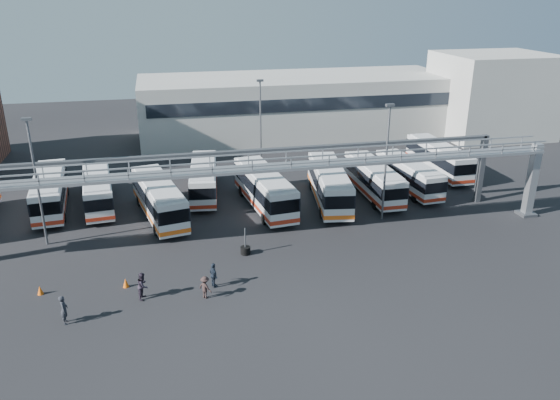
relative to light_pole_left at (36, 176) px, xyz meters
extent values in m
plane|color=black|center=(16.00, -8.00, -5.73)|extent=(140.00, 140.00, 0.00)
cube|color=#94979C|center=(41.00, -3.00, -2.43)|extent=(0.70, 0.70, 6.60)
cube|color=#4C4F54|center=(41.00, -3.00, -5.60)|extent=(1.40, 1.40, 0.25)
cube|color=#94979C|center=(16.00, -3.00, 0.37)|extent=(50.00, 1.80, 0.22)
cube|color=#94979C|center=(16.00, -3.85, 1.32)|extent=(50.00, 0.10, 0.10)
cube|color=#94979C|center=(16.00, -2.15, 1.32)|extent=(50.00, 0.10, 0.10)
cube|color=#4C4F54|center=(16.00, 1.00, 0.57)|extent=(45.00, 0.50, 0.35)
cube|color=#9E9E99|center=(28.00, 30.00, -1.73)|extent=(42.00, 14.00, 8.00)
cube|color=#B2B2AD|center=(54.00, 24.00, -0.23)|extent=(14.00, 12.00, 11.00)
cylinder|color=#4C4F54|center=(0.00, 0.00, -0.73)|extent=(0.18, 0.18, 10.00)
cube|color=#4C4F54|center=(0.00, 0.00, 4.37)|extent=(0.70, 0.35, 0.22)
cylinder|color=#4C4F54|center=(28.00, -1.00, -0.73)|extent=(0.18, 0.18, 10.00)
cube|color=#4C4F54|center=(28.00, -1.00, 4.37)|extent=(0.70, 0.35, 0.22)
cylinder|color=#4C4F54|center=(20.00, 14.00, -0.73)|extent=(0.18, 0.18, 10.00)
cube|color=#4C4F54|center=(20.00, 14.00, 4.37)|extent=(0.70, 0.35, 0.22)
cube|color=silver|center=(-0.75, 7.72, -3.91)|extent=(3.50, 11.16, 2.75)
cube|color=black|center=(-0.75, 7.72, -3.58)|extent=(3.56, 11.23, 1.10)
cube|color=#A42914|center=(-0.75, 7.72, -4.88)|extent=(3.55, 11.22, 0.35)
cube|color=silver|center=(-0.75, 7.72, -2.45)|extent=(3.15, 10.05, 0.16)
cylinder|color=black|center=(-1.55, 4.12, -5.23)|extent=(0.39, 1.02, 1.00)
cylinder|color=black|center=(0.69, 4.32, -5.23)|extent=(0.39, 1.02, 1.00)
cylinder|color=black|center=(-2.20, 11.11, -5.23)|extent=(0.39, 1.02, 1.00)
cylinder|color=black|center=(0.05, 11.32, -5.23)|extent=(0.39, 1.02, 1.00)
cube|color=silver|center=(3.42, 7.58, -4.00)|extent=(3.43, 10.59, 2.60)
cube|color=black|center=(3.42, 7.58, -3.69)|extent=(3.49, 10.65, 1.04)
cube|color=#A42914|center=(3.42, 7.58, -4.92)|extent=(3.48, 10.64, 0.33)
cube|color=silver|center=(3.42, 7.58, -2.63)|extent=(3.08, 9.53, 0.15)
cylinder|color=black|center=(2.71, 4.16, -5.25)|extent=(0.38, 0.97, 0.95)
cylinder|color=black|center=(4.82, 4.38, -5.25)|extent=(0.38, 0.97, 0.95)
cylinder|color=black|center=(2.02, 10.78, -5.25)|extent=(0.38, 0.97, 0.95)
cylinder|color=black|center=(4.13, 11.00, -5.25)|extent=(0.38, 0.97, 0.95)
cube|color=silver|center=(8.89, 3.58, -3.88)|extent=(4.74, 11.44, 2.79)
cube|color=black|center=(8.89, 3.58, -3.55)|extent=(4.81, 11.51, 1.12)
cube|color=#DF5B15|center=(8.89, 3.58, -4.87)|extent=(4.80, 11.50, 0.36)
cube|color=silver|center=(8.89, 3.58, -2.40)|extent=(4.26, 10.30, 0.16)
cylinder|color=black|center=(8.49, -0.15, -5.22)|extent=(0.50, 1.05, 1.01)
cylinder|color=black|center=(10.73, 0.31, -5.22)|extent=(0.50, 1.05, 1.01)
cylinder|color=black|center=(7.04, 6.84, -5.22)|extent=(0.50, 1.05, 1.01)
cylinder|color=black|center=(9.29, 7.31, -5.22)|extent=(0.50, 1.05, 1.01)
cube|color=silver|center=(13.26, 8.38, -3.98)|extent=(3.54, 10.71, 2.63)
cube|color=black|center=(13.26, 8.38, -3.67)|extent=(3.61, 10.77, 1.05)
cube|color=#A42914|center=(13.26, 8.38, -4.92)|extent=(3.60, 10.76, 0.33)
cube|color=silver|center=(13.26, 8.38, -2.59)|extent=(3.19, 9.64, 0.15)
cylinder|color=black|center=(11.82, 5.16, -5.25)|extent=(0.39, 0.98, 0.96)
cylinder|color=black|center=(13.95, 4.92, -5.25)|extent=(0.39, 0.98, 0.96)
cylinder|color=black|center=(12.56, 11.84, -5.25)|extent=(0.39, 0.98, 0.96)
cylinder|color=black|center=(14.70, 11.61, -5.25)|extent=(0.39, 0.98, 0.96)
cube|color=silver|center=(18.38, 3.86, -3.83)|extent=(3.89, 11.66, 2.86)
cube|color=black|center=(18.38, 3.86, -3.49)|extent=(3.96, 11.72, 1.14)
cube|color=#A42914|center=(18.38, 3.86, -4.84)|extent=(3.95, 11.71, 0.36)
cube|color=silver|center=(18.38, 3.86, -2.32)|extent=(3.50, 10.49, 0.17)
cylinder|color=black|center=(17.62, 0.09, -5.21)|extent=(0.43, 1.07, 1.04)
cylinder|color=black|center=(19.97, 0.36, -5.21)|extent=(0.43, 1.07, 1.04)
cylinder|color=black|center=(16.78, 7.36, -5.21)|extent=(0.43, 1.07, 1.04)
cylinder|color=black|center=(19.13, 7.63, -5.21)|extent=(0.43, 1.07, 1.04)
cube|color=silver|center=(24.57, 3.76, -3.82)|extent=(4.32, 11.77, 2.88)
cube|color=black|center=(24.57, 3.76, -3.48)|extent=(4.39, 11.84, 1.15)
cube|color=#DF5B15|center=(24.57, 3.76, -4.84)|extent=(4.37, 11.83, 0.37)
cube|color=silver|center=(24.57, 3.76, -2.30)|extent=(3.89, 10.60, 0.17)
cylinder|color=black|center=(22.84, 0.29, -5.20)|extent=(0.47, 1.08, 1.05)
cylinder|color=black|center=(25.19, -0.06, -5.20)|extent=(0.47, 1.08, 1.05)
cylinder|color=black|center=(23.95, 7.57, -5.20)|extent=(0.47, 1.08, 1.05)
cylinder|color=black|center=(26.30, 7.22, -5.20)|extent=(0.47, 1.08, 1.05)
cube|color=silver|center=(29.33, 4.60, -3.97)|extent=(2.47, 10.58, 2.64)
cube|color=black|center=(29.33, 4.60, -3.66)|extent=(2.53, 10.64, 1.06)
cube|color=#A42914|center=(29.33, 4.60, -4.91)|extent=(2.52, 10.63, 0.34)
cube|color=silver|center=(29.33, 4.60, -2.58)|extent=(2.22, 9.52, 0.15)
cylinder|color=black|center=(28.23, 1.22, -5.25)|extent=(0.29, 0.96, 0.96)
cylinder|color=black|center=(30.39, 1.21, -5.25)|extent=(0.29, 0.96, 0.96)
cylinder|color=black|center=(28.27, 7.99, -5.25)|extent=(0.29, 0.96, 0.96)
cylinder|color=black|center=(30.43, 7.97, -5.25)|extent=(0.29, 0.96, 0.96)
cube|color=silver|center=(33.34, 5.30, -4.07)|extent=(3.06, 10.16, 2.50)
cube|color=black|center=(33.34, 5.30, -3.77)|extent=(3.12, 10.23, 1.00)
cube|color=#A42914|center=(33.34, 5.30, -4.95)|extent=(3.11, 10.22, 0.32)
cube|color=silver|center=(33.34, 5.30, -2.74)|extent=(2.75, 9.15, 0.15)
cylinder|color=black|center=(32.57, 2.03, -5.27)|extent=(0.34, 0.93, 0.91)
cylinder|color=black|center=(34.60, 2.19, -5.27)|extent=(0.34, 0.93, 0.91)
cylinder|color=black|center=(32.07, 8.42, -5.27)|extent=(0.34, 0.93, 0.91)
cylinder|color=black|center=(34.10, 8.58, -5.27)|extent=(0.34, 0.93, 0.91)
cube|color=silver|center=(38.86, 9.59, -3.93)|extent=(2.52, 10.84, 2.71)
cube|color=black|center=(38.86, 9.59, -3.61)|extent=(2.58, 10.90, 1.08)
cube|color=#A42914|center=(38.86, 9.59, -4.89)|extent=(2.57, 10.89, 0.34)
cube|color=silver|center=(38.86, 9.59, -2.50)|extent=(2.27, 9.76, 0.16)
cylinder|color=black|center=(37.77, 6.12, -5.24)|extent=(0.30, 0.99, 0.98)
cylinder|color=black|center=(39.99, 6.13, -5.24)|extent=(0.30, 0.99, 0.98)
cylinder|color=black|center=(37.73, 13.05, -5.24)|extent=(0.30, 0.99, 0.98)
cylinder|color=black|center=(39.96, 13.06, -5.24)|extent=(0.30, 0.99, 0.98)
imported|color=#212329|center=(2.97, -11.91, -4.79)|extent=(0.48, 0.71, 1.87)
imported|color=#251E2A|center=(7.58, -10.01, -4.80)|extent=(0.94, 1.07, 1.86)
imported|color=#2D1F1E|center=(11.54, -10.85, -4.95)|extent=(1.10, 1.12, 1.55)
imported|color=#1A2330|center=(12.23, -9.59, -4.83)|extent=(0.74, 1.13, 1.79)
cone|color=#E55A0C|center=(0.86, -8.01, -5.42)|extent=(0.46, 0.46, 0.62)
cone|color=#E55A0C|center=(6.37, -8.27, -5.41)|extent=(0.49, 0.49, 0.64)
cylinder|color=black|center=(15.12, -5.15, -5.62)|extent=(0.76, 0.76, 0.18)
cylinder|color=black|center=(15.12, -5.15, -5.42)|extent=(0.76, 0.76, 0.18)
cylinder|color=black|center=(15.12, -5.15, -5.22)|extent=(0.76, 0.76, 0.18)
cylinder|color=#4C4F54|center=(15.12, -5.15, -4.64)|extent=(0.11, 0.11, 2.18)
camera|label=1|loc=(9.49, -42.30, 13.23)|focal=35.00mm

